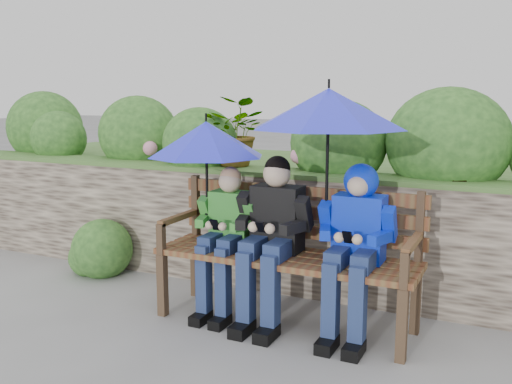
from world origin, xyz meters
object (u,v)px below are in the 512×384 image
at_px(umbrella_right, 328,109).
at_px(boy_right, 355,235).
at_px(boy_middle, 272,231).
at_px(park_bench, 289,245).
at_px(boy_left, 225,231).
at_px(umbrella_left, 206,139).

bearing_deg(umbrella_right, boy_right, -8.66).
height_order(boy_middle, umbrella_right, umbrella_right).
xyz_separation_m(boy_right, umbrella_right, (-0.22, 0.03, 0.85)).
relative_size(park_bench, umbrella_right, 1.80).
height_order(park_bench, boy_right, boy_right).
bearing_deg(boy_left, umbrella_right, 2.90).
bearing_deg(umbrella_left, umbrella_right, 0.22).
bearing_deg(boy_left, umbrella_left, 168.51).
relative_size(boy_left, umbrella_right, 1.05).
distance_m(boy_middle, boy_right, 0.62).
height_order(boy_right, umbrella_left, umbrella_left).
height_order(umbrella_left, umbrella_right, umbrella_right).
xyz_separation_m(park_bench, boy_right, (0.52, -0.08, 0.15)).
distance_m(park_bench, boy_middle, 0.18).
bearing_deg(park_bench, boy_middle, -134.59).
relative_size(boy_right, umbrella_left, 1.35).
relative_size(boy_middle, umbrella_right, 1.15).
bearing_deg(umbrella_left, boy_middle, -4.72).
relative_size(park_bench, boy_middle, 1.56).
height_order(boy_middle, umbrella_left, umbrella_left).
bearing_deg(boy_middle, umbrella_left, 175.28).
bearing_deg(boy_left, boy_middle, -1.57).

